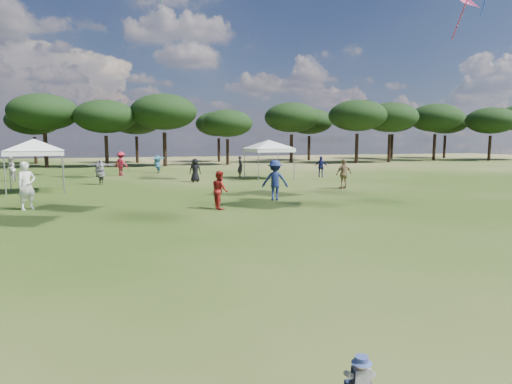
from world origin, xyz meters
TOP-DOWN VIEW (x-y plane):
  - tree_line at (2.39, 47.41)m, footprint 108.78×17.63m
  - tent_left at (-5.84, 23.09)m, footprint 5.61×5.61m
  - tent_right at (8.62, 26.81)m, footprint 5.83×5.83m
  - toddler at (0.55, 1.81)m, footprint 0.33×0.36m
  - festival_crowd at (-2.05, 24.75)m, footprint 28.29×21.75m

SIDE VIEW (x-z plane):
  - toddler at x=0.55m, z-range -0.03..0.44m
  - festival_crowd at x=-2.05m, z-range -0.12..1.80m
  - tent_right at x=8.62m, z-range 1.11..4.19m
  - tent_left at x=-5.84m, z-range 1.14..4.26m
  - tree_line at x=2.39m, z-range 1.54..9.31m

